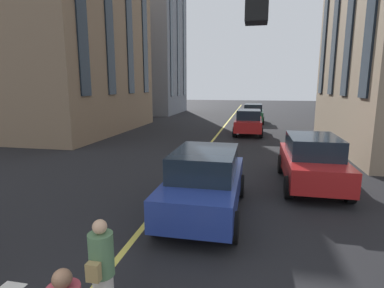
{
  "coord_description": "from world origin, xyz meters",
  "views": [
    {
      "loc": [
        -1.34,
        -2.79,
        3.67
      ],
      "look_at": [
        10.81,
        -0.27,
        1.31
      ],
      "focal_mm": 28.59,
      "sensor_mm": 36.0,
      "label": 1
    }
  ],
  "objects": [
    {
      "name": "lane_centre_line",
      "position": [
        20.0,
        0.0,
        0.0
      ],
      "size": [
        80.0,
        0.16,
        0.01
      ],
      "color": "#D8C64C",
      "rests_on": "ground_plane"
    },
    {
      "name": "car_blue_parked_b",
      "position": [
        7.01,
        -1.44,
        0.97
      ],
      "size": [
        4.7,
        2.14,
        1.88
      ],
      "color": "navy",
      "rests_on": "ground_plane"
    },
    {
      "name": "car_red_trailing",
      "position": [
        22.36,
        -2.29,
        0.97
      ],
      "size": [
        4.7,
        2.14,
        1.88
      ],
      "color": "#B21E1E",
      "rests_on": "ground_plane"
    },
    {
      "name": "car_green_parked_a",
      "position": [
        30.17,
        -2.55,
        0.97
      ],
      "size": [
        4.7,
        2.14,
        1.88
      ],
      "color": "#1E6038",
      "rests_on": "ground_plane"
    },
    {
      "name": "pedestrian_companion",
      "position": [
        2.54,
        -0.57,
        0.86
      ],
      "size": [
        0.5,
        0.38,
        1.71
      ],
      "color": "beige",
      "rests_on": "ground_plane"
    },
    {
      "name": "car_red_mid",
      "position": [
        10.29,
        -4.9,
        0.97
      ],
      "size": [
        4.7,
        2.14,
        1.88
      ],
      "color": "#B21E1E",
      "rests_on": "ground_plane"
    },
    {
      "name": "building_left_far",
      "position": [
        39.14,
        12.94,
        8.51
      ],
      "size": [
        10.0,
        11.0,
        17.03
      ],
      "color": "slate",
      "rests_on": "ground_plane"
    }
  ]
}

